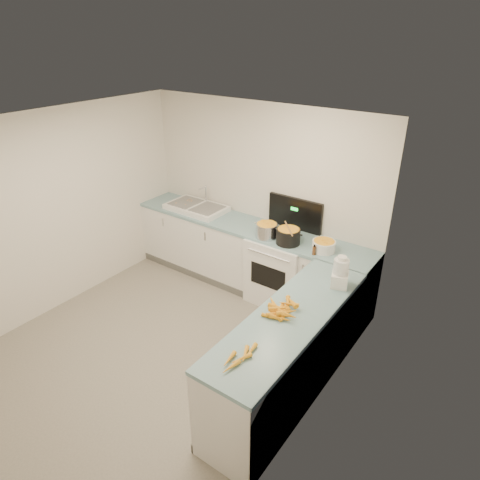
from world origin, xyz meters
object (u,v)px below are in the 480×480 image
Objects in this scene: sink at (197,207)px; black_pot at (288,237)px; stove at (281,268)px; spice_jar at (324,250)px; food_processor at (340,273)px; mixing_bowl at (324,246)px; extract_bottle at (314,251)px; steel_pot at (267,231)px.

black_pot is (1.60, -0.15, 0.05)m from sink.
stove reaches higher than black_pot.
spice_jar is at bearing -4.08° from sink.
food_processor is at bearing -29.96° from black_pot.
mixing_bowl is (2.04, -0.08, 0.03)m from sink.
stove is 0.82m from spice_jar.
food_processor is (0.90, -0.52, 0.06)m from black_pot.
extract_bottle is at bearing -21.69° from stove.
sink is 1.61m from black_pot.
steel_pot is at bearing 174.31° from extract_bottle.
mixing_bowl is 3.01× the size of spice_jar.
steel_pot is 0.78m from spice_jar.
black_pot is 1.07× the size of mixing_bowl.
mixing_bowl is at bearing 6.49° from steel_pot.
steel_pot is at bearing -173.51° from mixing_bowl.
steel_pot is 0.70m from extract_bottle.
steel_pot is 0.75m from mixing_bowl.
steel_pot is 0.94× the size of black_pot.
spice_jar is (0.78, 0.01, -0.04)m from steel_pot.
black_pot is at bearing -5.47° from sink.
sink reaches higher than mixing_bowl.
extract_bottle is at bearing -11.21° from black_pot.
food_processor reaches higher than sink.
extract_bottle is (0.54, -0.22, 0.52)m from stove.
steel_pot reaches higher than mixing_bowl.
extract_bottle is 0.68m from food_processor.
sink is 9.41× the size of spice_jar.
food_processor is at bearing -32.01° from stove.
black_pot is (0.15, -0.14, 0.55)m from stove.
mixing_bowl is 0.08m from spice_jar.
stove reaches higher than food_processor.
sink is 2.04m from mixing_bowl.
steel_pot is 3.03× the size of spice_jar.
mixing_bowl is (0.44, 0.08, -0.02)m from black_pot.
spice_jar is at bearing 0.60° from black_pot.
stove is at bearing 147.99° from food_processor.
food_processor reaches higher than extract_bottle.
sink reaches higher than steel_pot.
food_processor is (0.51, -0.44, 0.09)m from extract_bottle.
extract_bottle reaches higher than spice_jar.
mixing_bowl is (0.74, 0.08, -0.02)m from steel_pot.
sink reaches higher than spice_jar.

